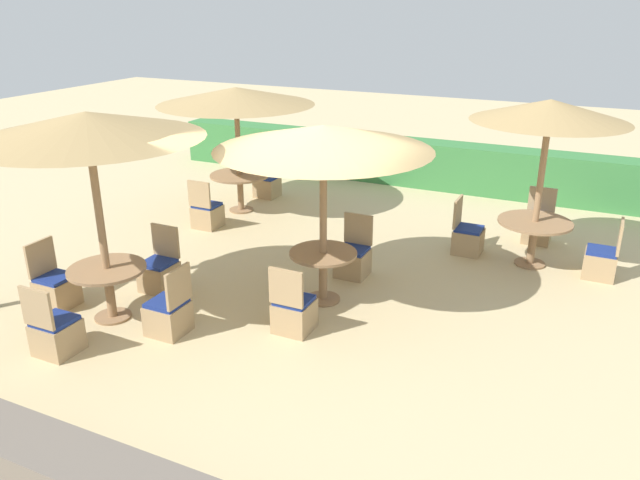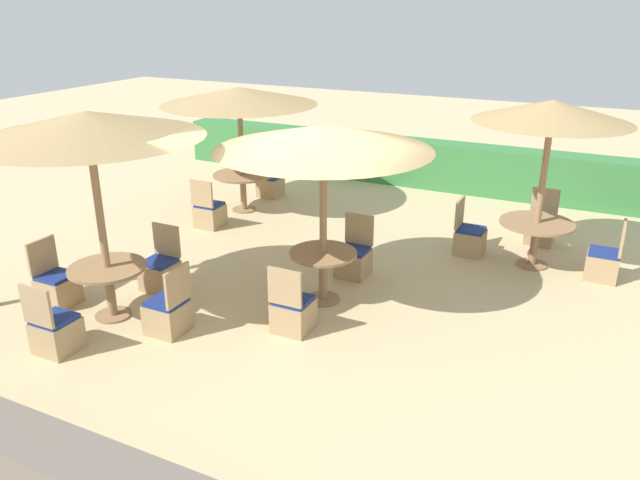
# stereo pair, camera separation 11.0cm
# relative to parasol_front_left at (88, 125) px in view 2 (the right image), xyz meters

# --- Properties ---
(ground_plane) EXTENTS (40.00, 40.00, 0.00)m
(ground_plane) POSITION_rel_parasol_front_left_xyz_m (2.27, 1.07, -2.57)
(ground_plane) COLOR #C6B284
(hedge_row) EXTENTS (13.00, 0.70, 1.01)m
(hedge_row) POSITION_rel_parasol_front_left_xyz_m (2.27, 7.85, -2.06)
(hedge_row) COLOR #387A3D
(hedge_row) RESTS_ON ground_plane
(parasol_front_left) EXTENTS (2.80, 2.80, 2.74)m
(parasol_front_left) POSITION_rel_parasol_front_left_xyz_m (0.00, 0.00, 0.00)
(parasol_front_left) COLOR #93704C
(parasol_front_left) RESTS_ON ground_plane
(round_table_front_left) EXTENTS (1.01, 1.01, 0.73)m
(round_table_front_left) POSITION_rel_parasol_front_left_xyz_m (0.00, -0.00, -2.01)
(round_table_front_left) COLOR #93704C
(round_table_front_left) RESTS_ON ground_plane
(patio_chair_front_left_east) EXTENTS (0.46, 0.46, 0.93)m
(patio_chair_front_left_east) POSITION_rel_parasol_front_left_xyz_m (0.95, 0.00, -2.31)
(patio_chair_front_left_east) COLOR tan
(patio_chair_front_left_east) RESTS_ON ground_plane
(patio_chair_front_left_south) EXTENTS (0.46, 0.46, 0.93)m
(patio_chair_front_left_south) POSITION_rel_parasol_front_left_xyz_m (0.03, -0.96, -2.31)
(patio_chair_front_left_south) COLOR tan
(patio_chair_front_left_south) RESTS_ON ground_plane
(patio_chair_front_left_west) EXTENTS (0.46, 0.46, 0.93)m
(patio_chair_front_left_west) POSITION_rel_parasol_front_left_xyz_m (-0.93, -0.06, -2.31)
(patio_chair_front_left_west) COLOR tan
(patio_chair_front_left_west) RESTS_ON ground_plane
(patio_chair_front_left_north) EXTENTS (0.46, 0.46, 0.93)m
(patio_chair_front_left_north) POSITION_rel_parasol_front_left_xyz_m (0.02, 0.98, -2.31)
(patio_chair_front_left_north) COLOR tan
(patio_chair_front_left_north) RESTS_ON ground_plane
(parasol_back_right) EXTENTS (2.31, 2.31, 2.61)m
(parasol_back_right) POSITION_rel_parasol_front_left_xyz_m (4.79, 4.22, -0.13)
(parasol_back_right) COLOR #93704C
(parasol_back_right) RESTS_ON ground_plane
(round_table_back_right) EXTENTS (1.14, 1.14, 0.74)m
(round_table_back_right) POSITION_rel_parasol_front_left_xyz_m (4.79, 4.22, -1.97)
(round_table_back_right) COLOR #93704C
(round_table_back_right) RESTS_ON ground_plane
(patio_chair_back_right_north) EXTENTS (0.46, 0.46, 0.93)m
(patio_chair_back_right_north) POSITION_rel_parasol_front_left_xyz_m (4.74, 5.31, -2.31)
(patio_chair_back_right_north) COLOR tan
(patio_chair_back_right_north) RESTS_ON ground_plane
(patio_chair_back_right_east) EXTENTS (0.46, 0.46, 0.93)m
(patio_chair_back_right_east) POSITION_rel_parasol_front_left_xyz_m (5.81, 4.18, -2.31)
(patio_chair_back_right_east) COLOR tan
(patio_chair_back_right_east) RESTS_ON ground_plane
(patio_chair_back_right_west) EXTENTS (0.46, 0.46, 0.93)m
(patio_chair_back_right_west) POSITION_rel_parasol_front_left_xyz_m (3.75, 4.28, -2.31)
(patio_chair_back_right_west) COLOR tan
(patio_chair_back_right_west) RESTS_ON ground_plane
(parasol_center) EXTENTS (2.87, 2.87, 2.48)m
(parasol_center) POSITION_rel_parasol_front_left_xyz_m (2.32, 1.67, -0.26)
(parasol_center) COLOR #93704C
(parasol_center) RESTS_ON ground_plane
(round_table_center) EXTENTS (0.94, 0.94, 0.73)m
(round_table_center) POSITION_rel_parasol_front_left_xyz_m (2.32, 1.67, -2.02)
(round_table_center) COLOR #93704C
(round_table_center) RESTS_ON ground_plane
(patio_chair_center_south) EXTENTS (0.46, 0.46, 0.93)m
(patio_chair_center_south) POSITION_rel_parasol_front_left_xyz_m (2.35, 0.73, -2.31)
(patio_chair_center_south) COLOR tan
(patio_chair_center_south) RESTS_ON ground_plane
(patio_chair_center_north) EXTENTS (0.46, 0.46, 0.93)m
(patio_chair_center_north) POSITION_rel_parasol_front_left_xyz_m (2.38, 2.64, -2.31)
(patio_chair_center_north) COLOR tan
(patio_chair_center_north) RESTS_ON ground_plane
(parasol_back_left) EXTENTS (2.98, 2.98, 2.43)m
(parasol_back_left) POSITION_rel_parasol_front_left_xyz_m (-0.83, 4.55, -0.31)
(parasol_back_left) COLOR #93704C
(parasol_back_left) RESTS_ON ground_plane
(round_table_back_left) EXTENTS (1.16, 1.16, 0.75)m
(round_table_back_left) POSITION_rel_parasol_front_left_xyz_m (-0.83, 4.55, -1.96)
(round_table_back_left) COLOR #93704C
(round_table_back_left) RESTS_ON ground_plane
(patio_chair_back_left_north) EXTENTS (0.46, 0.46, 0.93)m
(patio_chair_back_left_north) POSITION_rel_parasol_front_left_xyz_m (-0.83, 5.61, -2.31)
(patio_chair_back_left_north) COLOR tan
(patio_chair_back_left_north) RESTS_ON ground_plane
(patio_chair_back_left_south) EXTENTS (0.46, 0.46, 0.93)m
(patio_chair_back_left_south) POSITION_rel_parasol_front_left_xyz_m (-0.88, 3.46, -2.31)
(patio_chair_back_left_south) COLOR tan
(patio_chair_back_left_south) RESTS_ON ground_plane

